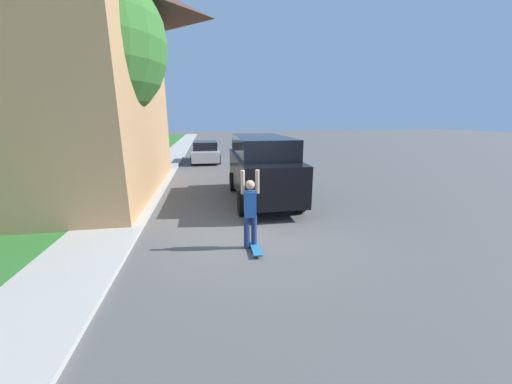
{
  "coord_description": "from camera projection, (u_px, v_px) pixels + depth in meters",
  "views": [
    {
      "loc": [
        -0.89,
        -6.78,
        2.91
      ],
      "look_at": [
        0.39,
        0.8,
        0.9
      ],
      "focal_mm": 20.0,
      "sensor_mm": 36.0,
      "label": 1
    }
  ],
  "objects": [
    {
      "name": "ground_plane",
      "position": [
        246.0,
        234.0,
        7.35
      ],
      "size": [
        120.0,
        120.0,
        0.0
      ],
      "primitive_type": "plane",
      "color": "#54514F"
    },
    {
      "name": "house",
      "position": [
        1.0,
        57.0,
        9.79
      ],
      "size": [
        10.43,
        9.71,
        9.37
      ],
      "color": "tan",
      "rests_on": "lawn"
    },
    {
      "name": "lawn_tree_near",
      "position": [
        84.0,
        42.0,
        8.89
      ],
      "size": [
        5.06,
        5.06,
        7.66
      ],
      "color": "brown",
      "rests_on": "lawn"
    },
    {
      "name": "suv_parked",
      "position": [
        262.0,
        166.0,
        10.14
      ],
      "size": [
        2.06,
        5.04,
        2.28
      ],
      "color": "black",
      "rests_on": "ground_plane"
    },
    {
      "name": "car_down_street",
      "position": [
        206.0,
        152.0,
        19.27
      ],
      "size": [
        1.88,
        4.04,
        1.37
      ],
      "color": "#B7B7BC",
      "rests_on": "ground_plane"
    },
    {
      "name": "skateboard",
      "position": [
        256.0,
        248.0,
        6.38
      ],
      "size": [
        0.21,
        0.78,
        0.1
      ],
      "color": "#236B99",
      "rests_on": "ground_plane"
    },
    {
      "name": "lawn",
      "position": [
        35.0,
        189.0,
        11.77
      ],
      "size": [
        10.0,
        80.0,
        0.08
      ],
      "color": "#2D6B28",
      "rests_on": "ground_plane"
    },
    {
      "name": "sidewalk",
      "position": [
        147.0,
        185.0,
        12.48
      ],
      "size": [
        1.8,
        80.0,
        0.1
      ],
      "color": "#ADA89E",
      "rests_on": "ground_plane"
    },
    {
      "name": "skateboarder",
      "position": [
        250.0,
        209.0,
        6.35
      ],
      "size": [
        0.41,
        0.21,
        1.82
      ],
      "color": "navy",
      "rests_on": "ground_plane"
    }
  ]
}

